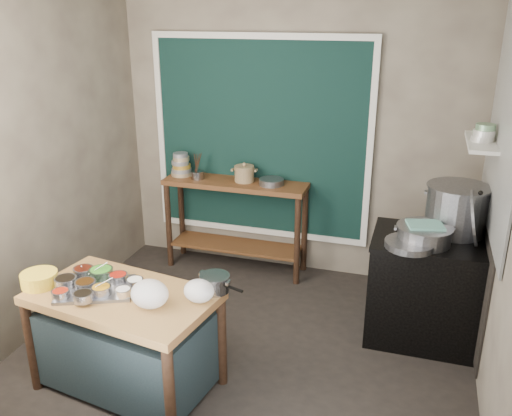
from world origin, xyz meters
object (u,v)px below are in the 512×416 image
(back_counter, at_px, (236,225))
(steamer, at_px, (424,235))
(stove_block, at_px, (427,290))
(ceramic_crock, at_px, (244,175))
(prep_table, at_px, (127,341))
(condiment_tray, at_px, (96,289))
(stock_pot, at_px, (456,209))
(saucepan, at_px, (215,283))
(yellow_basin, at_px, (39,279))
(utensil_cup, at_px, (198,175))

(back_counter, distance_m, steamer, 2.07)
(stove_block, bearing_deg, ceramic_crock, 157.49)
(prep_table, height_order, condiment_tray, condiment_tray)
(stove_block, height_order, steamer, steamer)
(stock_pot, xyz_separation_m, steamer, (-0.23, -0.29, -0.13))
(stove_block, bearing_deg, condiment_tray, -148.99)
(saucepan, bearing_deg, steamer, 54.33)
(yellow_basin, bearing_deg, stove_block, 27.64)
(prep_table, height_order, utensil_cup, utensil_cup)
(ceramic_crock, xyz_separation_m, stock_pot, (1.97, -0.57, 0.06))
(stove_block, height_order, utensil_cup, utensil_cup)
(yellow_basin, distance_m, ceramic_crock, 2.27)
(yellow_basin, bearing_deg, stock_pot, 29.26)
(stock_pot, bearing_deg, prep_table, -145.47)
(stove_block, relative_size, steamer, 2.09)
(saucepan, xyz_separation_m, utensil_cup, (-0.88, 1.77, 0.18))
(stove_block, relative_size, utensil_cup, 6.61)
(prep_table, xyz_separation_m, saucepan, (0.59, 0.23, 0.43))
(stove_block, bearing_deg, yellow_basin, -152.36)
(steamer, bearing_deg, prep_table, -148.39)
(saucepan, bearing_deg, condiment_tray, -143.65)
(prep_table, bearing_deg, steamer, 40.49)
(condiment_tray, relative_size, stock_pot, 1.00)
(stove_block, relative_size, saucepan, 4.18)
(utensil_cup, height_order, stock_pot, stock_pot)
(back_counter, height_order, utensil_cup, utensil_cup)
(stock_pot, bearing_deg, ceramic_crock, 163.84)
(utensil_cup, relative_size, steamer, 0.32)
(prep_table, distance_m, saucepan, 0.76)
(saucepan, distance_m, ceramic_crock, 1.88)
(back_counter, distance_m, utensil_cup, 0.65)
(prep_table, xyz_separation_m, back_counter, (0.10, 2.03, 0.10))
(condiment_tray, bearing_deg, yellow_basin, -173.46)
(utensil_cup, xyz_separation_m, stock_pot, (2.44, -0.52, 0.09))
(stock_pot, relative_size, steamer, 1.17)
(condiment_tray, bearing_deg, saucepan, 17.57)
(stock_pot, bearing_deg, stove_block, -130.17)
(utensil_cup, bearing_deg, stock_pot, -11.90)
(ceramic_crock, bearing_deg, condiment_tray, -100.46)
(prep_table, relative_size, steamer, 2.90)
(prep_table, relative_size, ceramic_crock, 6.03)
(condiment_tray, xyz_separation_m, saucepan, (0.78, 0.25, 0.05))
(condiment_tray, xyz_separation_m, stock_pot, (2.35, 1.50, 0.32))
(back_counter, distance_m, saucepan, 1.90)
(back_counter, distance_m, ceramic_crock, 0.55)
(prep_table, relative_size, utensil_cup, 9.18)
(condiment_tray, bearing_deg, prep_table, 5.56)
(saucepan, height_order, steamer, steamer)
(utensil_cup, bearing_deg, yellow_basin, -98.76)
(back_counter, xyz_separation_m, stove_block, (1.90, -0.73, -0.05))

